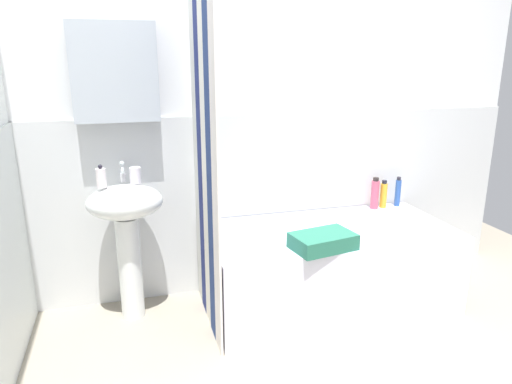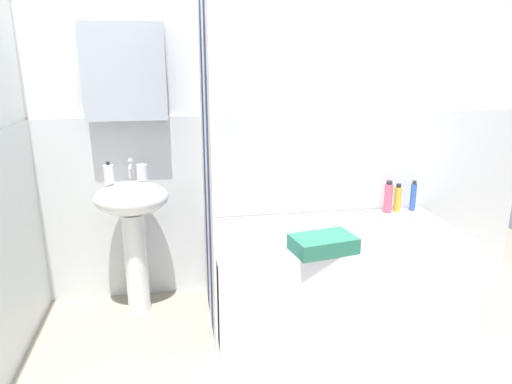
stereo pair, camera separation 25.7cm
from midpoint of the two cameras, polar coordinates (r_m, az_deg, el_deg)
wall_back_tiled at (r=3.10m, az=4.12°, el=8.33°), size 3.60×0.18×2.40m
sink at (r=2.91m, az=-12.30°, el=-3.13°), size 0.44×0.34×0.84m
faucet at (r=2.91m, az=-12.58°, el=2.71°), size 0.03×0.12×0.12m
soap_dispenser at (r=2.83m, az=-15.03°, el=2.12°), size 0.06×0.06×0.13m
toothbrush_cup at (r=2.87m, az=-11.19°, el=2.32°), size 0.07×0.07×0.10m
bathtub at (r=3.07m, az=11.90°, el=-9.31°), size 1.53×0.76×0.52m
shower_curtain at (r=2.64m, az=-3.20°, el=3.93°), size 0.01×0.76×2.00m
shampoo_bottle at (r=3.49m, az=20.58°, el=-0.55°), size 0.04×0.04×0.22m
body_wash_bottle at (r=3.43m, az=18.91°, el=-0.79°), size 0.05×0.05×0.20m
lotion_bottle at (r=3.39m, az=17.89°, el=-0.68°), size 0.06×0.06×0.23m
towel_folded at (r=2.65m, az=10.95°, el=-6.25°), size 0.38×0.28×0.09m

